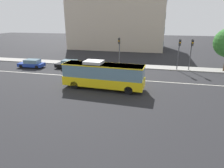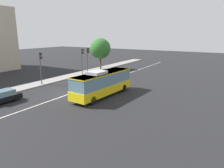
{
  "view_description": "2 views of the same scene",
  "coord_description": "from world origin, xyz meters",
  "px_view_note": "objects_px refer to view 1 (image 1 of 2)",
  "views": [
    {
      "loc": [
        8.0,
        -26.32,
        8.35
      ],
      "look_at": [
        3.17,
        -5.09,
        0.94
      ],
      "focal_mm": 31.09,
      "sensor_mm": 36.0,
      "label": 1
    },
    {
      "loc": [
        -19.66,
        -18.9,
        7.93
      ],
      "look_at": [
        3.46,
        -4.78,
        1.33
      ],
      "focal_mm": 33.08,
      "sensor_mm": 36.0,
      "label": 2
    }
  ],
  "objects_px": {
    "transit_bus": "(103,75)",
    "sedan_blue": "(32,64)",
    "traffic_light_mid_block": "(119,47)",
    "sedan_black": "(69,64)",
    "traffic_light_far_corner": "(179,49)",
    "traffic_light_near_corner": "(191,49)"
  },
  "relations": [
    {
      "from": "transit_bus",
      "to": "traffic_light_mid_block",
      "type": "relative_size",
      "value": 1.95
    },
    {
      "from": "sedan_black",
      "to": "traffic_light_mid_block",
      "type": "relative_size",
      "value": 0.87
    },
    {
      "from": "sedan_black",
      "to": "traffic_light_far_corner",
      "type": "distance_m",
      "value": 18.72
    },
    {
      "from": "sedan_black",
      "to": "sedan_blue",
      "type": "height_order",
      "value": "same"
    },
    {
      "from": "sedan_black",
      "to": "transit_bus",
      "type": "bearing_deg",
      "value": 135.48
    },
    {
      "from": "traffic_light_far_corner",
      "to": "sedan_blue",
      "type": "bearing_deg",
      "value": -86.44
    },
    {
      "from": "transit_bus",
      "to": "sedan_blue",
      "type": "xyz_separation_m",
      "value": [
        -15.23,
        7.68,
        -1.09
      ]
    },
    {
      "from": "sedan_black",
      "to": "traffic_light_near_corner",
      "type": "distance_m",
      "value": 20.63
    },
    {
      "from": "traffic_light_mid_block",
      "to": "sedan_black",
      "type": "bearing_deg",
      "value": -69.52
    },
    {
      "from": "transit_bus",
      "to": "traffic_light_far_corner",
      "type": "distance_m",
      "value": 15.03
    },
    {
      "from": "transit_bus",
      "to": "sedan_blue",
      "type": "height_order",
      "value": "transit_bus"
    },
    {
      "from": "sedan_blue",
      "to": "traffic_light_far_corner",
      "type": "xyz_separation_m",
      "value": [
        24.99,
        3.62,
        2.84
      ]
    },
    {
      "from": "sedan_blue",
      "to": "traffic_light_mid_block",
      "type": "height_order",
      "value": "traffic_light_mid_block"
    },
    {
      "from": "sedan_black",
      "to": "traffic_light_mid_block",
      "type": "distance_m",
      "value": 9.27
    },
    {
      "from": "sedan_blue",
      "to": "traffic_light_far_corner",
      "type": "relative_size",
      "value": 0.88
    },
    {
      "from": "transit_bus",
      "to": "sedan_blue",
      "type": "relative_size",
      "value": 2.22
    },
    {
      "from": "traffic_light_far_corner",
      "to": "sedan_black",
      "type": "bearing_deg",
      "value": -86.3
    },
    {
      "from": "sedan_black",
      "to": "traffic_light_far_corner",
      "type": "relative_size",
      "value": 0.87
    },
    {
      "from": "transit_bus",
      "to": "traffic_light_far_corner",
      "type": "relative_size",
      "value": 1.95
    },
    {
      "from": "transit_bus",
      "to": "traffic_light_near_corner",
      "type": "xyz_separation_m",
      "value": [
        11.68,
        11.5,
        1.75
      ]
    },
    {
      "from": "transit_bus",
      "to": "traffic_light_far_corner",
      "type": "xyz_separation_m",
      "value": [
        9.76,
        11.3,
        1.75
      ]
    },
    {
      "from": "traffic_light_mid_block",
      "to": "traffic_light_near_corner",
      "type": "bearing_deg",
      "value": 92.39
    }
  ]
}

